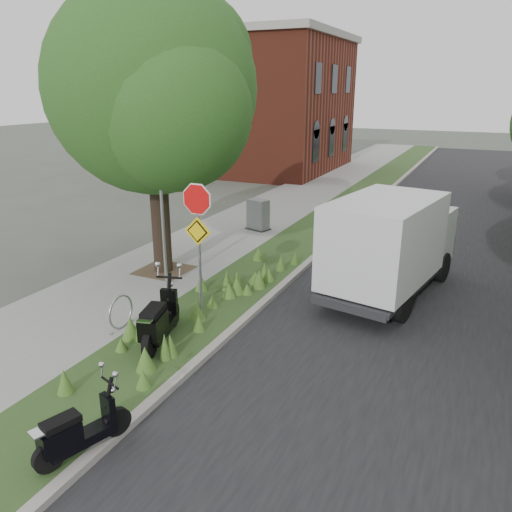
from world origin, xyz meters
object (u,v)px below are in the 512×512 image
at_px(scooter_near, 158,326).
at_px(scooter_far, 73,437).
at_px(sign_assembly, 198,224).
at_px(box_truck, 391,241).
at_px(utility_cabinet, 258,215).

xyz_separation_m(scooter_near, scooter_far, (0.85, -3.19, -0.10)).
bearing_deg(scooter_near, scooter_far, -75.04).
distance_m(sign_assembly, box_truck, 4.99).
relative_size(scooter_near, scooter_far, 1.29).
relative_size(sign_assembly, scooter_far, 2.22).
bearing_deg(sign_assembly, box_truck, 44.55).
relative_size(scooter_far, box_truck, 0.28).
distance_m(sign_assembly, scooter_far, 5.09).
height_order(scooter_near, utility_cabinet, utility_cabinet).
bearing_deg(scooter_far, box_truck, 71.27).
relative_size(box_truck, utility_cabinet, 4.62).
xyz_separation_m(sign_assembly, box_truck, (3.50, 3.45, -0.88)).
bearing_deg(box_truck, scooter_near, -126.15).
distance_m(scooter_far, box_truck, 8.64).
bearing_deg(utility_cabinet, sign_assembly, -74.77).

